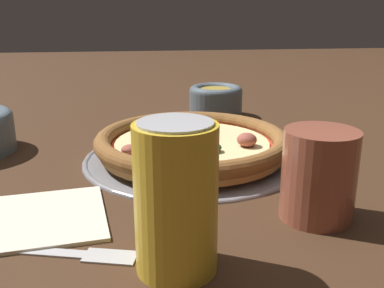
{
  "coord_description": "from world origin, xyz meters",
  "views": [
    {
      "loc": [
        -0.07,
        -0.58,
        0.21
      ],
      "look_at": [
        0.0,
        0.0,
        0.02
      ],
      "focal_mm": 42.0,
      "sensor_mm": 36.0,
      "label": 1
    }
  ],
  "objects_px": {
    "pizza": "(192,143)",
    "bowl_near": "(216,100)",
    "pizza_tray": "(192,157)",
    "napkin": "(43,216)",
    "beverage_can": "(176,199)",
    "drinking_cup": "(319,175)",
    "fork": "(54,252)"
  },
  "relations": [
    {
      "from": "drinking_cup",
      "to": "fork",
      "type": "height_order",
      "value": "drinking_cup"
    },
    {
      "from": "pizza_tray",
      "to": "napkin",
      "type": "relative_size",
      "value": 2.1
    },
    {
      "from": "pizza",
      "to": "drinking_cup",
      "type": "relative_size",
      "value": 2.92
    },
    {
      "from": "fork",
      "to": "drinking_cup",
      "type": "bearing_deg",
      "value": 23.52
    },
    {
      "from": "pizza_tray",
      "to": "drinking_cup",
      "type": "relative_size",
      "value": 3.28
    },
    {
      "from": "napkin",
      "to": "fork",
      "type": "relative_size",
      "value": 0.86
    },
    {
      "from": "pizza",
      "to": "pizza_tray",
      "type": "bearing_deg",
      "value": 68.43
    },
    {
      "from": "drinking_cup",
      "to": "fork",
      "type": "xyz_separation_m",
      "value": [
        -0.25,
        -0.04,
        -0.04
      ]
    },
    {
      "from": "pizza",
      "to": "napkin",
      "type": "distance_m",
      "value": 0.24
    },
    {
      "from": "fork",
      "to": "napkin",
      "type": "bearing_deg",
      "value": 122.22
    },
    {
      "from": "pizza",
      "to": "napkin",
      "type": "bearing_deg",
      "value": -136.51
    },
    {
      "from": "bowl_near",
      "to": "napkin",
      "type": "bearing_deg",
      "value": -121.35
    },
    {
      "from": "bowl_near",
      "to": "drinking_cup",
      "type": "relative_size",
      "value": 1.1
    },
    {
      "from": "bowl_near",
      "to": "beverage_can",
      "type": "relative_size",
      "value": 0.81
    },
    {
      "from": "pizza_tray",
      "to": "beverage_can",
      "type": "relative_size",
      "value": 2.42
    },
    {
      "from": "pizza",
      "to": "fork",
      "type": "xyz_separation_m",
      "value": [
        -0.15,
        -0.23,
        -0.02
      ]
    },
    {
      "from": "napkin",
      "to": "beverage_can",
      "type": "height_order",
      "value": "beverage_can"
    },
    {
      "from": "pizza",
      "to": "bowl_near",
      "type": "height_order",
      "value": "bowl_near"
    },
    {
      "from": "pizza",
      "to": "bowl_near",
      "type": "xyz_separation_m",
      "value": [
        0.08,
        0.24,
        0.01
      ]
    },
    {
      "from": "napkin",
      "to": "pizza",
      "type": "bearing_deg",
      "value": 43.49
    },
    {
      "from": "beverage_can",
      "to": "pizza_tray",
      "type": "bearing_deg",
      "value": 80.2
    },
    {
      "from": "pizza_tray",
      "to": "drinking_cup",
      "type": "height_order",
      "value": "drinking_cup"
    },
    {
      "from": "bowl_near",
      "to": "napkin",
      "type": "relative_size",
      "value": 0.7
    },
    {
      "from": "pizza_tray",
      "to": "bowl_near",
      "type": "xyz_separation_m",
      "value": [
        0.08,
        0.24,
        0.03
      ]
    },
    {
      "from": "fork",
      "to": "beverage_can",
      "type": "xyz_separation_m",
      "value": [
        0.1,
        -0.03,
        0.06
      ]
    },
    {
      "from": "napkin",
      "to": "bowl_near",
      "type": "bearing_deg",
      "value": 58.65
    },
    {
      "from": "pizza_tray",
      "to": "bowl_near",
      "type": "bearing_deg",
      "value": 72.63
    },
    {
      "from": "beverage_can",
      "to": "bowl_near",
      "type": "bearing_deg",
      "value": 76.52
    },
    {
      "from": "pizza",
      "to": "fork",
      "type": "bearing_deg",
      "value": -123.02
    },
    {
      "from": "pizza_tray",
      "to": "drinking_cup",
      "type": "xyz_separation_m",
      "value": [
        0.1,
        -0.19,
        0.04
      ]
    },
    {
      "from": "bowl_near",
      "to": "beverage_can",
      "type": "height_order",
      "value": "beverage_can"
    },
    {
      "from": "drinking_cup",
      "to": "napkin",
      "type": "distance_m",
      "value": 0.28
    }
  ]
}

